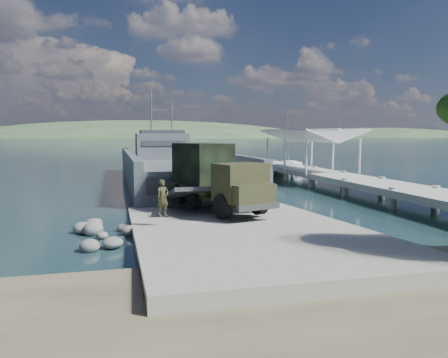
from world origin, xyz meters
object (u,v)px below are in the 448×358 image
at_px(landing_craft, 174,173).
at_px(sailboat_near, 289,168).
at_px(soldier, 163,206).
at_px(sailboat_far, 286,167).
at_px(pier, 314,167).
at_px(military_truck, 214,176).

relative_size(landing_craft, sailboat_near, 5.19).
bearing_deg(landing_craft, soldier, -99.20).
height_order(soldier, sailboat_near, sailboat_near).
bearing_deg(sailboat_far, soldier, -121.84).
height_order(sailboat_near, sailboat_far, sailboat_far).
height_order(pier, sailboat_far, sailboat_far).
xyz_separation_m(pier, landing_craft, (-13.14, 4.08, -0.72)).
distance_m(pier, sailboat_near, 14.30).
bearing_deg(soldier, pier, 21.21).
xyz_separation_m(pier, sailboat_near, (3.07, 13.91, -1.23)).
distance_m(soldier, sailboat_near, 37.93).
bearing_deg(pier, sailboat_near, 77.54).
bearing_deg(military_truck, sailboat_far, 43.98).
bearing_deg(sailboat_near, pier, -119.73).
bearing_deg(sailboat_near, sailboat_far, 78.44).
bearing_deg(soldier, military_truck, 21.51).
bearing_deg(military_truck, soldier, -148.58).
xyz_separation_m(landing_craft, sailboat_far, (16.14, 10.54, -0.47)).
xyz_separation_m(pier, military_truck, (-13.26, -14.79, 0.75)).
bearing_deg(landing_craft, sailboat_far, 32.57).
bearing_deg(sailboat_near, soldier, -138.47).
bearing_deg(sailboat_far, sailboat_near, -85.57).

